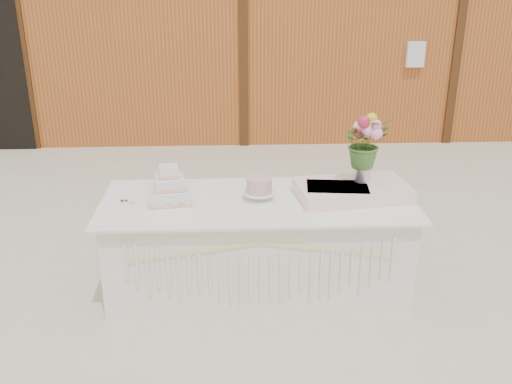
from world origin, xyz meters
TOP-DOWN VIEW (x-y plane):
  - ground at (0.00, 0.00)m, footprint 80.00×80.00m
  - barn at (-0.01, 5.99)m, footprint 12.60×4.60m
  - cake_table at (0.00, -0.00)m, footprint 2.40×1.00m
  - wedding_cake at (-0.67, 0.02)m, footprint 0.35×0.35m
  - pink_cake_stand at (0.01, 0.01)m, footprint 0.25×0.25m
  - satin_runner at (0.73, 0.04)m, footprint 0.91×0.60m
  - flower_vase at (0.82, 0.10)m, footprint 0.12×0.12m
  - bouquet at (0.82, 0.10)m, footprint 0.44×0.41m
  - loose_flowers at (-0.97, 0.02)m, footprint 0.16×0.30m

SIDE VIEW (x-z plane):
  - ground at x=0.00m, z-range 0.00..0.00m
  - cake_table at x=0.00m, z-range 0.00..0.77m
  - loose_flowers at x=-0.97m, z-range 0.77..0.79m
  - satin_runner at x=0.73m, z-range 0.77..0.88m
  - wedding_cake at x=-0.67m, z-range 0.72..1.01m
  - pink_cake_stand at x=0.01m, z-range 0.78..0.96m
  - flower_vase at x=0.82m, z-range 0.88..1.04m
  - bouquet at x=0.82m, z-range 1.04..1.43m
  - barn at x=-0.01m, z-range 0.03..3.33m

